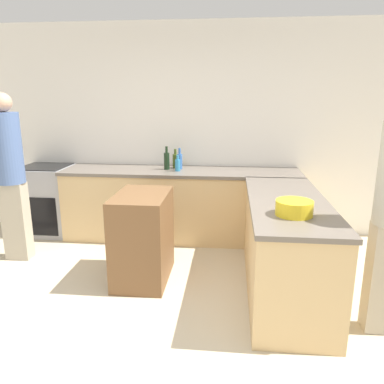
# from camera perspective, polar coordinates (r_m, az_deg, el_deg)

# --- Properties ---
(ground_plane) EXTENTS (14.00, 14.00, 0.00)m
(ground_plane) POSITION_cam_1_polar(r_m,az_deg,el_deg) (3.08, -7.32, -21.30)
(ground_plane) COLOR beige
(wall_back) EXTENTS (8.00, 0.06, 2.70)m
(wall_back) POSITION_cam_1_polar(r_m,az_deg,el_deg) (4.97, -1.21, 9.32)
(wall_back) COLOR white
(wall_back) RESTS_ON ground_plane
(counter_back) EXTENTS (2.97, 0.68, 0.89)m
(counter_back) POSITION_cam_1_polar(r_m,az_deg,el_deg) (4.79, -1.69, -1.87)
(counter_back) COLOR #D6B27A
(counter_back) RESTS_ON ground_plane
(counter_peninsula) EXTENTS (0.69, 1.89, 0.89)m
(counter_peninsula) POSITION_cam_1_polar(r_m,az_deg,el_deg) (3.60, 13.95, -7.93)
(counter_peninsula) COLOR #D6B27A
(counter_peninsula) RESTS_ON ground_plane
(range_oven) EXTENTS (0.62, 0.62, 0.90)m
(range_oven) POSITION_cam_1_polar(r_m,az_deg,el_deg) (5.35, -21.15, -1.09)
(range_oven) COLOR #ADADB2
(range_oven) RESTS_ON ground_plane
(island_table) EXTENTS (0.50, 0.76, 0.88)m
(island_table) POSITION_cam_1_polar(r_m,az_deg,el_deg) (3.75, -7.51, -6.83)
(island_table) COLOR brown
(island_table) RESTS_ON ground_plane
(mixing_bowl) EXTENTS (0.29, 0.29, 0.12)m
(mixing_bowl) POSITION_cam_1_polar(r_m,az_deg,el_deg) (3.00, 15.31, -2.35)
(mixing_bowl) COLOR yellow
(mixing_bowl) RESTS_ON counter_peninsula
(wine_bottle_dark) EXTENTS (0.07, 0.07, 0.29)m
(wine_bottle_dark) POSITION_cam_1_polar(r_m,az_deg,el_deg) (4.72, -3.87, 4.84)
(wine_bottle_dark) COLOR black
(wine_bottle_dark) RESTS_ON counter_back
(olive_oil_bottle) EXTENTS (0.07, 0.07, 0.24)m
(olive_oil_bottle) POSITION_cam_1_polar(r_m,az_deg,el_deg) (4.83, -2.55, 4.84)
(olive_oil_bottle) COLOR #475B1E
(olive_oil_bottle) RESTS_ON counter_back
(dish_soap_bottle) EXTENTS (0.06, 0.06, 0.20)m
(dish_soap_bottle) POSITION_cam_1_polar(r_m,az_deg,el_deg) (4.62, -2.20, 4.16)
(dish_soap_bottle) COLOR #338CBF
(dish_soap_bottle) RESTS_ON counter_back
(water_bottle_blue) EXTENTS (0.07, 0.07, 0.27)m
(water_bottle_blue) POSITION_cam_1_polar(r_m,az_deg,el_deg) (4.74, -1.89, 4.78)
(water_bottle_blue) COLOR #386BB7
(water_bottle_blue) RESTS_ON counter_back
(person_by_range) EXTENTS (0.30, 0.30, 1.83)m
(person_by_range) POSITION_cam_1_polar(r_m,az_deg,el_deg) (4.48, -25.96, 2.91)
(person_by_range) COLOR #ADA38E
(person_by_range) RESTS_ON ground_plane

